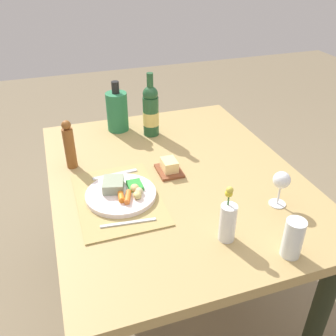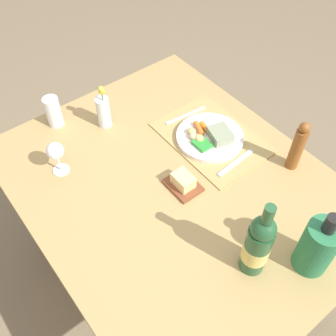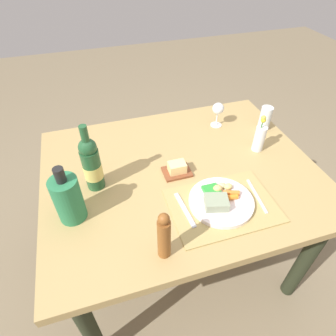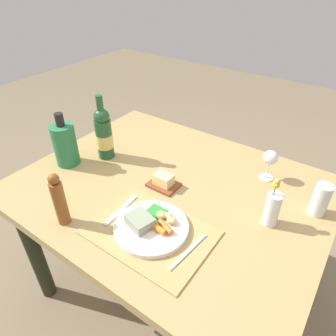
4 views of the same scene
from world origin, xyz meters
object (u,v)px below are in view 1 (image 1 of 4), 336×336
object	(u,v)px
cooler_bottle	(117,111)
wine_bottle	(151,111)
dining_table	(174,194)
water_tumbler	(293,240)
dinner_plate	(121,193)
butter_dish	(169,167)
knife	(128,223)
wine_glass	(281,182)
fork	(115,174)
flower_vase	(228,221)
pepper_mill	(69,145)

from	to	relation	value
cooler_bottle	wine_bottle	xyz separation A→B (m)	(0.11, 0.15, 0.02)
dining_table	water_tumbler	distance (m)	0.61
dinner_plate	cooler_bottle	bearing A→B (deg)	169.05
water_tumbler	dining_table	bearing A→B (deg)	-160.98
butter_dish	knife	bearing A→B (deg)	-41.25
wine_glass	wine_bottle	xyz separation A→B (m)	(-0.72, -0.29, 0.02)
fork	wine_bottle	xyz separation A→B (m)	(-0.33, 0.26, 0.12)
dining_table	butter_dish	bearing A→B (deg)	-149.56
fork	butter_dish	size ratio (longest dim) A/B	1.48
wine_glass	water_tumbler	world-z (taller)	wine_glass
dinner_plate	flower_vase	xyz separation A→B (m)	(0.34, 0.28, 0.05)
knife	water_tumbler	xyz separation A→B (m)	(0.30, 0.46, 0.05)
dining_table	fork	size ratio (longest dim) A/B	6.77
cooler_bottle	butter_dish	world-z (taller)	cooler_bottle
dining_table	flower_vase	bearing A→B (deg)	4.42
dining_table	flower_vase	xyz separation A→B (m)	(0.43, 0.03, 0.18)
fork	butter_dish	bearing A→B (deg)	75.37
knife	cooler_bottle	bearing A→B (deg)	176.53
dining_table	wine_bottle	size ratio (longest dim) A/B	4.05
cooler_bottle	butter_dish	size ratio (longest dim) A/B	2.01
butter_dish	wine_bottle	bearing A→B (deg)	175.58
dinner_plate	pepper_mill	size ratio (longest dim) A/B	1.23
wine_glass	flower_vase	bearing A→B (deg)	-67.84
cooler_bottle	wine_bottle	bearing A→B (deg)	54.11
flower_vase	pepper_mill	bearing A→B (deg)	-145.23
wine_glass	flower_vase	distance (m)	0.29
wine_bottle	water_tumbler	bearing A→B (deg)	10.58
fork	wine_bottle	bearing A→B (deg)	138.05
dinner_plate	wine_bottle	xyz separation A→B (m)	(-0.49, 0.26, 0.11)
fork	wine_glass	xyz separation A→B (m)	(0.39, 0.55, 0.09)
wine_glass	cooler_bottle	distance (m)	0.94
fork	cooler_bottle	world-z (taller)	cooler_bottle
dinner_plate	knife	xyz separation A→B (m)	(0.17, -0.01, -0.01)
wine_glass	pepper_mill	bearing A→B (deg)	-126.50
dining_table	wine_glass	world-z (taller)	wine_glass
fork	wine_glass	world-z (taller)	wine_glass
pepper_mill	butter_dish	xyz separation A→B (m)	(0.18, 0.39, -0.08)
fork	pepper_mill	bearing A→B (deg)	-134.18
pepper_mill	flower_vase	bearing A→B (deg)	34.77
dining_table	pepper_mill	bearing A→B (deg)	-116.67
flower_vase	wine_bottle	world-z (taller)	wine_bottle
knife	flower_vase	bearing A→B (deg)	65.77
knife	wine_glass	distance (m)	0.58
knife	pepper_mill	size ratio (longest dim) A/B	0.89
dinner_plate	fork	world-z (taller)	dinner_plate
wine_glass	pepper_mill	world-z (taller)	pepper_mill
wine_glass	butter_dish	size ratio (longest dim) A/B	1.10
butter_dish	water_tumbler	distance (m)	0.62
butter_dish	water_tumbler	size ratio (longest dim) A/B	0.96
fork	butter_dish	xyz separation A→B (m)	(0.04, 0.23, 0.02)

